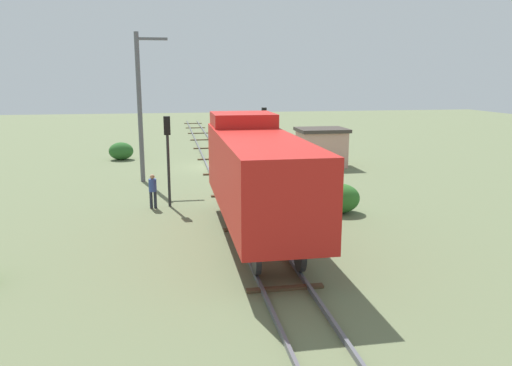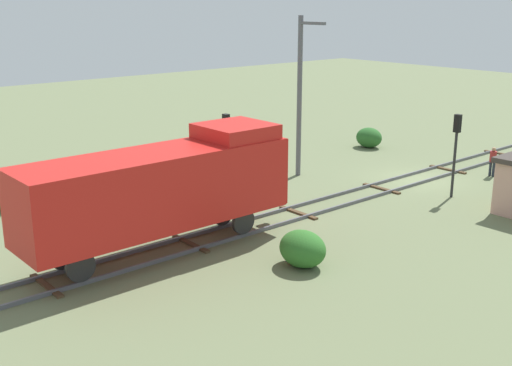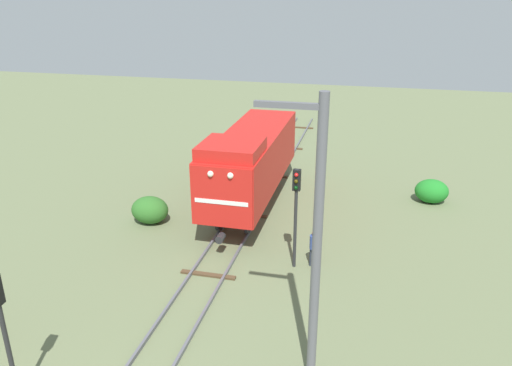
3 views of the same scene
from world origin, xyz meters
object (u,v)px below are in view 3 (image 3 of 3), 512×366
Objects in this scene: traffic_signal_near at (1,316)px; worker_by_signal at (314,246)px; locomotive at (251,159)px; catenary_mast at (315,242)px; traffic_signal_mid at (296,201)px.

traffic_signal_near is 2.52× the size of worker_by_signal.
locomotive is 2.71× the size of traffic_signal_near.
locomotive is at bearing 78.15° from traffic_signal_near.
locomotive is 13.37m from catenary_mast.
traffic_signal_near is 0.95× the size of traffic_signal_mid.
locomotive is 2.58× the size of traffic_signal_mid.
worker_by_signal is 0.19× the size of catenary_mast.
traffic_signal_mid is at bearing 54.98° from traffic_signal_near.
worker_by_signal is (7.40, 9.68, -1.97)m from traffic_signal_near.
worker_by_signal is at bearing 96.34° from catenary_mast.
locomotive reaches higher than traffic_signal_mid.
locomotive is at bearing 65.90° from worker_by_signal.
catenary_mast reaches higher than traffic_signal_near.
traffic_signal_near is (-3.20, -15.25, 0.20)m from locomotive.
traffic_signal_near is 8.85m from catenary_mast.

